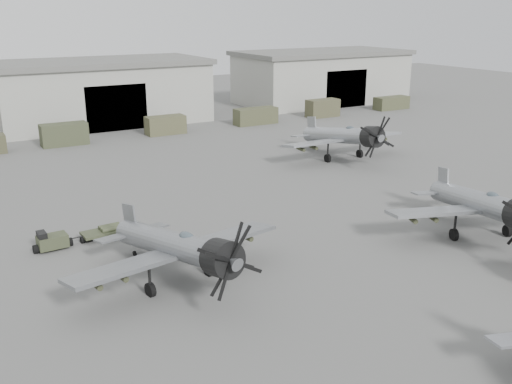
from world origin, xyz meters
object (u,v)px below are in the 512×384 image
(aircraft_far_1, at_px, (346,136))
(tug_trailer, at_px, (75,237))
(aircraft_mid_1, at_px, (181,248))
(aircraft_mid_2, at_px, (486,205))

(aircraft_far_1, height_order, tug_trailer, aircraft_far_1)
(aircraft_mid_1, bearing_deg, aircraft_far_1, 24.62)
(aircraft_mid_2, relative_size, aircraft_far_1, 0.95)
(aircraft_mid_1, relative_size, tug_trailer, 1.90)
(aircraft_mid_1, relative_size, aircraft_far_1, 0.95)
(aircraft_mid_2, distance_m, aircraft_far_1, 22.82)
(aircraft_mid_1, distance_m, aircraft_far_1, 32.18)
(aircraft_mid_2, bearing_deg, aircraft_far_1, 95.98)
(aircraft_far_1, xyz_separation_m, tug_trailer, (-30.26, -9.00, -2.04))
(aircraft_mid_1, height_order, tug_trailer, aircraft_mid_1)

